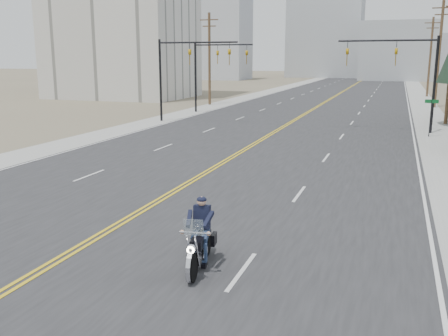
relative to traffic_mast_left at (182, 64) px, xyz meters
name	(u,v)px	position (x,y,z in m)	size (l,w,h in m)	color
road	(338,94)	(8.98, 38.00, -4.93)	(20.00, 200.00, 0.01)	#303033
sidewalk_left	(264,93)	(-2.52, 38.00, -4.93)	(3.00, 200.00, 0.01)	#A5A5A0
sidewalk_right	(419,96)	(20.48, 38.00, -4.93)	(3.00, 200.00, 0.01)	#A5A5A0
traffic_mast_left	(182,64)	(0.00, 0.00, 0.00)	(7.10, 0.26, 7.00)	black
traffic_mast_right	(406,65)	(17.95, 0.00, 0.00)	(7.10, 0.26, 7.00)	black
traffic_mast_far	(211,64)	(-0.33, 8.00, -0.06)	(6.10, 0.26, 7.00)	black
street_sign	(431,111)	(19.78, -2.00, -3.13)	(0.90, 0.06, 2.62)	black
utility_pole_d	(439,53)	(21.48, 21.00, 1.05)	(2.20, 0.30, 11.50)	brown
utility_pole_e	(430,56)	(21.48, 38.00, 0.79)	(2.20, 0.30, 11.00)	brown
utility_pole_left	(209,58)	(-3.52, 16.00, 0.54)	(2.20, 0.30, 10.50)	brown
haze_bldg_a	(220,35)	(-26.02, 83.00, 6.06)	(14.00, 12.00, 22.00)	#B7BCC6
haze_bldg_b	(399,51)	(16.98, 93.00, 2.06)	(18.00, 14.00, 14.00)	#ADB2B7
haze_bldg_d	(326,30)	(-3.02, 108.00, 8.06)	(20.00, 15.00, 26.00)	#ADB2B7
haze_bldg_f	(188,49)	(-41.02, 98.00, 3.06)	(12.00, 12.00, 16.00)	#ADB2B7
motorcyclist	(199,234)	(12.83, -28.09, -4.00)	(1.03, 2.40, 1.88)	black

